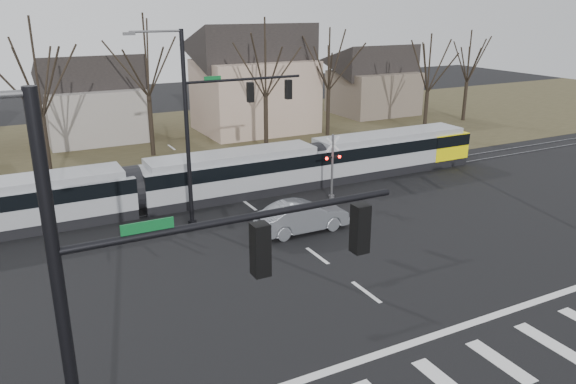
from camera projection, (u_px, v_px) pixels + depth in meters
name	position (u px, v px, depth m)	size (l,w,h in m)	color
ground	(396.00, 315.00, 21.53)	(140.00, 140.00, 0.00)	black
grass_verge	(165.00, 142.00, 48.43)	(140.00, 28.00, 0.01)	#38331E
crosswalk	(474.00, 372.00, 18.17)	(27.00, 2.60, 0.01)	silver
stop_line	(428.00, 338.00, 20.01)	(28.00, 0.35, 0.01)	silver
lane_dashes	(236.00, 195.00, 34.98)	(0.18, 30.00, 0.01)	silver
rail_pair	(237.00, 196.00, 34.80)	(90.00, 1.52, 0.06)	#59595E
tram	(231.00, 173.00, 34.37)	(36.68, 2.72, 2.78)	gray
sedan	(303.00, 216.00, 29.25)	(4.93, 1.72, 1.62)	slate
signal_pole_near_left	(162.00, 332.00, 10.11)	(9.28, 0.44, 10.20)	black
signal_pole_far	(216.00, 118.00, 29.17)	(9.28, 0.44, 10.20)	black
rail_crossing_signal	(332.00, 169.00, 33.88)	(1.08, 0.36, 4.00)	#59595B
tree_row	(208.00, 92.00, 42.68)	(59.20, 7.20, 10.00)	black
house_b	(92.00, 94.00, 48.34)	(8.64, 7.56, 7.65)	gray
house_c	(254.00, 74.00, 51.56)	(10.80, 8.64, 10.10)	tan
house_d	(374.00, 77.00, 60.23)	(8.64, 7.56, 7.65)	brown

